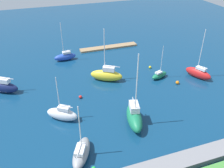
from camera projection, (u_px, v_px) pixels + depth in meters
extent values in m
plane|color=navy|center=(104.00, 78.00, 61.01)|extent=(160.00, 160.00, 0.00)
cube|color=#997A56|center=(109.00, 47.00, 77.26)|extent=(18.63, 2.60, 0.54)
cube|color=gray|center=(163.00, 167.00, 36.54)|extent=(57.55, 3.05, 1.05)
sphere|color=green|center=(94.00, 168.00, 31.45)|extent=(0.56, 0.56, 0.56)
ellipsoid|color=#19724C|center=(159.00, 75.00, 60.46)|extent=(5.18, 3.21, 1.50)
cube|color=silver|center=(159.00, 72.00, 59.75)|extent=(2.00, 1.54, 0.41)
cylinder|color=silver|center=(162.00, 60.00, 58.34)|extent=(0.12, 0.12, 7.15)
cylinder|color=silver|center=(158.00, 72.00, 59.43)|extent=(1.73, 0.68, 0.09)
ellipsoid|color=gray|center=(81.00, 153.00, 38.40)|extent=(5.10, 7.14, 1.91)
cube|color=silver|center=(80.00, 150.00, 37.27)|extent=(2.34, 2.82, 0.64)
cylinder|color=silver|center=(80.00, 128.00, 36.12)|extent=(0.16, 0.16, 7.98)
cylinder|color=silver|center=(79.00, 151.00, 36.45)|extent=(1.49, 2.87, 0.13)
ellipsoid|color=yellow|center=(106.00, 75.00, 59.10)|extent=(8.10, 6.16, 2.78)
cube|color=silver|center=(109.00, 69.00, 57.99)|extent=(3.22, 2.73, 1.10)
cylinder|color=silver|center=(104.00, 51.00, 55.74)|extent=(0.19, 0.19, 10.42)
cylinder|color=silver|center=(112.00, 66.00, 57.48)|extent=(3.31, 2.03, 0.15)
ellipsoid|color=#2347B2|center=(65.00, 57.00, 69.24)|extent=(6.35, 2.51, 2.02)
cube|color=silver|center=(66.00, 52.00, 68.72)|extent=(2.32, 1.40, 0.62)
cylinder|color=silver|center=(62.00, 39.00, 66.27)|extent=(0.15, 0.15, 9.00)
cylinder|color=silver|center=(67.00, 51.00, 68.58)|extent=(2.21, 0.28, 0.12)
ellipsoid|color=#141E4C|center=(3.00, 87.00, 54.61)|extent=(7.33, 5.62, 2.63)
cube|color=silver|center=(4.00, 81.00, 53.56)|extent=(2.91, 2.47, 1.01)
cylinder|color=silver|center=(6.00, 78.00, 53.07)|extent=(3.07, 1.94, 0.14)
ellipsoid|color=white|center=(62.00, 114.00, 46.33)|extent=(6.37, 5.29, 2.46)
cube|color=silver|center=(64.00, 108.00, 45.39)|extent=(2.58, 2.32, 0.69)
cylinder|color=silver|center=(58.00, 94.00, 43.95)|extent=(0.15, 0.15, 6.95)
cylinder|color=silver|center=(66.00, 107.00, 45.02)|extent=(2.27, 1.62, 0.12)
ellipsoid|color=red|center=(198.00, 73.00, 60.40)|extent=(4.67, 6.96, 2.45)
cube|color=silver|center=(201.00, 69.00, 59.26)|extent=(2.10, 2.71, 0.65)
cylinder|color=silver|center=(202.00, 50.00, 57.34)|extent=(0.16, 0.16, 10.09)
cylinder|color=silver|center=(203.00, 67.00, 58.80)|extent=(1.17, 2.28, 0.13)
ellipsoid|color=#19724C|center=(134.00, 118.00, 45.13)|extent=(4.48, 8.31, 2.90)
cube|color=silver|center=(134.00, 107.00, 44.59)|extent=(2.24, 3.14, 1.26)
cylinder|color=silver|center=(137.00, 86.00, 40.98)|extent=(0.19, 0.19, 11.77)
cylinder|color=silver|center=(134.00, 102.00, 44.56)|extent=(0.84, 2.90, 0.15)
sphere|color=red|center=(80.00, 97.00, 52.98)|extent=(0.69, 0.69, 0.69)
sphere|color=orange|center=(177.00, 82.00, 58.10)|extent=(0.85, 0.85, 0.85)
sphere|color=yellow|center=(150.00, 67.00, 65.16)|extent=(0.70, 0.70, 0.70)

